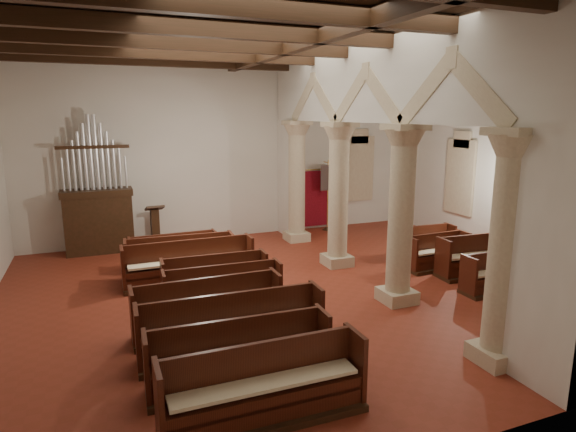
# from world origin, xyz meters

# --- Properties ---
(floor) EXTENTS (14.00, 14.00, 0.00)m
(floor) POSITION_xyz_m (0.00, 0.00, 0.00)
(floor) COLOR maroon
(floor) RESTS_ON ground
(ceiling) EXTENTS (14.00, 14.00, 0.00)m
(ceiling) POSITION_xyz_m (0.00, 0.00, 6.00)
(ceiling) COLOR black
(ceiling) RESTS_ON wall_back
(wall_back) EXTENTS (14.00, 0.02, 6.00)m
(wall_back) POSITION_xyz_m (0.00, 6.00, 3.00)
(wall_back) COLOR silver
(wall_back) RESTS_ON floor
(wall_front) EXTENTS (14.00, 0.02, 6.00)m
(wall_front) POSITION_xyz_m (0.00, -6.00, 3.00)
(wall_front) COLOR silver
(wall_front) RESTS_ON floor
(wall_right) EXTENTS (0.02, 12.00, 6.00)m
(wall_right) POSITION_xyz_m (7.00, 0.00, 3.00)
(wall_right) COLOR silver
(wall_right) RESTS_ON floor
(ceiling_beams) EXTENTS (13.80, 11.80, 0.30)m
(ceiling_beams) POSITION_xyz_m (0.00, 0.00, 5.82)
(ceiling_beams) COLOR #361D11
(ceiling_beams) RESTS_ON wall_back
(arcade) EXTENTS (0.90, 11.90, 6.00)m
(arcade) POSITION_xyz_m (1.80, 0.00, 3.56)
(arcade) COLOR #C8B894
(arcade) RESTS_ON floor
(window_right_a) EXTENTS (0.03, 1.00, 2.20)m
(window_right_a) POSITION_xyz_m (6.98, -1.50, 2.20)
(window_right_a) COLOR #2F6B52
(window_right_a) RESTS_ON wall_right
(window_right_b) EXTENTS (0.03, 1.00, 2.20)m
(window_right_b) POSITION_xyz_m (6.98, 2.50, 2.20)
(window_right_b) COLOR #2F6B52
(window_right_b) RESTS_ON wall_right
(window_back) EXTENTS (1.00, 0.03, 2.20)m
(window_back) POSITION_xyz_m (5.00, 5.98, 2.20)
(window_back) COLOR #2F6B52
(window_back) RESTS_ON wall_back
(pipe_organ) EXTENTS (2.10, 0.85, 4.40)m
(pipe_organ) POSITION_xyz_m (-4.50, 5.50, 1.37)
(pipe_organ) COLOR #361D11
(pipe_organ) RESTS_ON floor
(lectern) EXTENTS (0.61, 0.62, 1.42)m
(lectern) POSITION_xyz_m (-2.81, 5.49, 0.59)
(lectern) COLOR #351C11
(lectern) RESTS_ON floor
(dossal_curtain) EXTENTS (1.80, 0.07, 2.17)m
(dossal_curtain) POSITION_xyz_m (3.50, 5.92, 1.17)
(dossal_curtain) COLOR maroon
(dossal_curtain) RESTS_ON floor
(processional_banner) EXTENTS (0.61, 0.77, 2.64)m
(processional_banner) POSITION_xyz_m (3.47, 5.49, 0.83)
(processional_banner) COLOR #361D11
(processional_banner) RESTS_ON floor
(hymnal_box_a) EXTENTS (0.34, 0.29, 0.30)m
(hymnal_box_a) POSITION_xyz_m (-1.13, -4.04, 0.25)
(hymnal_box_a) COLOR navy
(hymnal_box_a) RESTS_ON floor
(hymnal_box_b) EXTENTS (0.37, 0.32, 0.33)m
(hymnal_box_b) POSITION_xyz_m (-1.48, -2.48, 0.27)
(hymnal_box_b) COLOR navy
(hymnal_box_b) RESTS_ON floor
(hymnal_box_c) EXTENTS (0.34, 0.31, 0.27)m
(hymnal_box_c) POSITION_xyz_m (-1.78, -0.29, 0.24)
(hymnal_box_c) COLOR navy
(hymnal_box_c) RESTS_ON floor
(tube_heater_a) EXTENTS (1.12, 0.12, 0.11)m
(tube_heater_a) POSITION_xyz_m (-2.12, -4.53, 0.16)
(tube_heater_a) COLOR silver
(tube_heater_a) RESTS_ON floor
(tube_heater_b) EXTENTS (1.15, 0.32, 0.11)m
(tube_heater_b) POSITION_xyz_m (-1.82, -3.54, 0.16)
(tube_heater_b) COLOR silver
(tube_heater_b) RESTS_ON floor
(nave_pew_0) EXTENTS (2.96, 0.76, 1.12)m
(nave_pew_0) POSITION_xyz_m (-2.50, -4.55, 0.37)
(nave_pew_0) COLOR #361D11
(nave_pew_0) RESTS_ON floor
(nave_pew_1) EXTENTS (2.97, 0.83, 1.07)m
(nave_pew_1) POSITION_xyz_m (-2.56, -3.52, 0.35)
(nave_pew_1) COLOR #361D11
(nave_pew_1) RESTS_ON floor
(nave_pew_2) EXTENTS (3.37, 0.84, 1.11)m
(nave_pew_2) POSITION_xyz_m (-2.40, -2.51, 0.36)
(nave_pew_2) COLOR #361D11
(nave_pew_2) RESTS_ON floor
(nave_pew_3) EXTENTS (2.93, 0.74, 1.10)m
(nave_pew_3) POSITION_xyz_m (-2.62, -1.49, 0.36)
(nave_pew_3) COLOR #361D11
(nave_pew_3) RESTS_ON floor
(nave_pew_4) EXTENTS (2.66, 0.76, 0.98)m
(nave_pew_4) POSITION_xyz_m (-2.03, -0.39, 0.32)
(nave_pew_4) COLOR #361D11
(nave_pew_4) RESTS_ON floor
(nave_pew_5) EXTENTS (2.52, 0.75, 0.99)m
(nave_pew_5) POSITION_xyz_m (-2.02, 0.45, 0.33)
(nave_pew_5) COLOR #361D11
(nave_pew_5) RESTS_ON floor
(nave_pew_6) EXTENTS (3.31, 0.75, 1.11)m
(nave_pew_6) POSITION_xyz_m (-2.42, 1.57, 0.36)
(nave_pew_6) COLOR #361D11
(nave_pew_6) RESTS_ON floor
(nave_pew_7) EXTENTS (2.86, 0.87, 1.11)m
(nave_pew_7) POSITION_xyz_m (-2.55, 2.13, 0.37)
(nave_pew_7) COLOR #361D11
(nave_pew_7) RESTS_ON floor
(nave_pew_8) EXTENTS (2.46, 0.71, 0.96)m
(nave_pew_8) POSITION_xyz_m (-2.58, 3.04, 0.32)
(nave_pew_8) COLOR #361D11
(nave_pew_8) RESTS_ON floor
(aisle_pew_0) EXTENTS (1.97, 0.68, 0.99)m
(aisle_pew_0) POSITION_xyz_m (4.50, -1.86, 0.33)
(aisle_pew_0) COLOR #361D11
(aisle_pew_0) RESTS_ON floor
(aisle_pew_1) EXTENTS (2.04, 0.85, 1.10)m
(aisle_pew_1) POSITION_xyz_m (4.75, -0.70, 0.37)
(aisle_pew_1) COLOR #361D11
(aisle_pew_1) RESTS_ON floor
(aisle_pew_2) EXTENTS (1.93, 0.73, 1.00)m
(aisle_pew_2) POSITION_xyz_m (4.26, 0.16, 0.33)
(aisle_pew_2) COLOR #361D11
(aisle_pew_2) RESTS_ON floor
(aisle_pew_3) EXTENTS (1.79, 0.71, 0.97)m
(aisle_pew_3) POSITION_xyz_m (4.68, 1.18, 0.33)
(aisle_pew_3) COLOR #361D11
(aisle_pew_3) RESTS_ON floor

